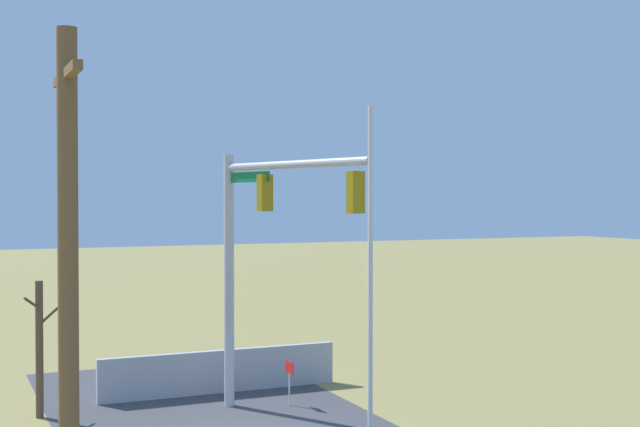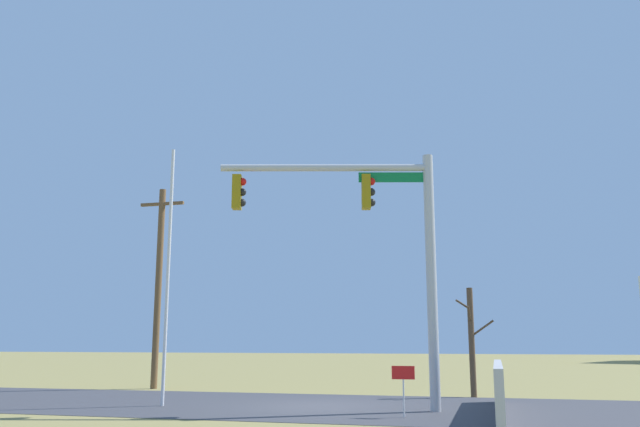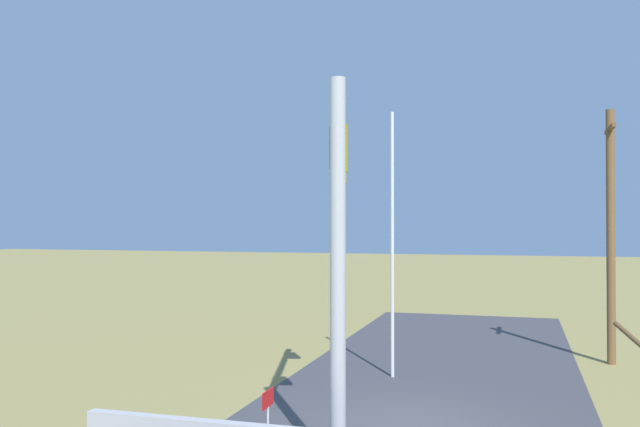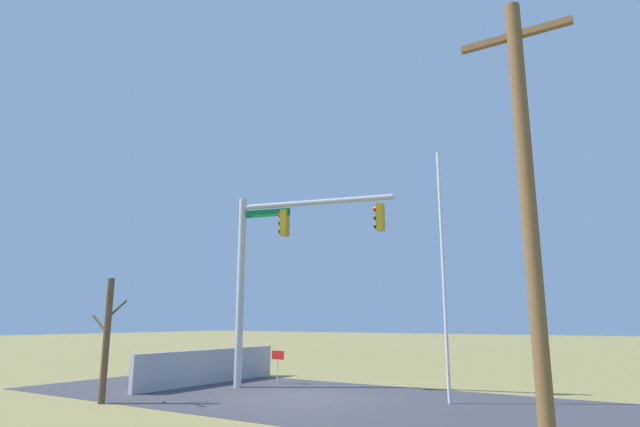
% 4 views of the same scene
% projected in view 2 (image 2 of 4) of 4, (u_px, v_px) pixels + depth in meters
% --- Properties ---
extents(ground_plane, '(160.00, 160.00, 0.00)m').
position_uv_depth(ground_plane, '(318.00, 406.00, 18.67)').
color(ground_plane, olive).
extents(road_surface, '(28.00, 8.00, 0.01)m').
position_uv_depth(road_surface, '(189.00, 403.00, 19.67)').
color(road_surface, '#3D3D42').
rests_on(road_surface, ground_plane).
extents(sidewalk_corner, '(6.00, 6.00, 0.01)m').
position_uv_depth(sidewalk_corner, '(475.00, 413.00, 16.86)').
color(sidewalk_corner, '#B7B5AD').
rests_on(sidewalk_corner, ground_plane).
extents(retaining_fence, '(0.20, 7.18, 1.26)m').
position_uv_depth(retaining_fence, '(499.00, 389.00, 16.58)').
color(retaining_fence, '#A8A8AD').
rests_on(retaining_fence, ground_plane).
extents(signal_mast, '(5.78, 1.69, 6.94)m').
position_uv_depth(signal_mast, '(377.00, 232.00, 18.03)').
color(signal_mast, '#B2B5BA').
rests_on(signal_mast, ground_plane).
extents(flagpole, '(0.10, 0.10, 7.56)m').
position_uv_depth(flagpole, '(168.00, 273.00, 19.34)').
color(flagpole, silver).
rests_on(flagpole, ground_plane).
extents(utility_pole, '(1.90, 0.26, 7.93)m').
position_uv_depth(utility_pole, '(159.00, 282.00, 26.22)').
color(utility_pole, brown).
rests_on(utility_pole, ground_plane).
extents(bare_tree, '(1.27, 1.02, 3.59)m').
position_uv_depth(bare_tree, '(472.00, 340.00, 21.93)').
color(bare_tree, brown).
rests_on(bare_tree, ground_plane).
extents(open_sign, '(0.56, 0.04, 1.22)m').
position_uv_depth(open_sign, '(403.00, 379.00, 15.98)').
color(open_sign, silver).
rests_on(open_sign, ground_plane).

